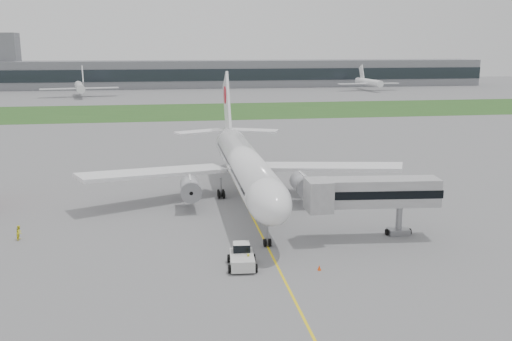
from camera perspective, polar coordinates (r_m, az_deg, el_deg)
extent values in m
plane|color=gray|center=(79.92, -0.73, -3.92)|extent=(600.00, 600.00, 0.00)
cube|color=#295620|center=(197.47, -5.71, 5.92)|extent=(600.00, 50.00, 0.02)
cube|color=slate|center=(306.45, -6.94, 9.55)|extent=(320.00, 22.00, 14.00)
cube|color=#1F262C|center=(295.47, -6.86, 9.45)|extent=(320.00, 0.60, 6.00)
cylinder|color=white|center=(82.38, -1.14, 0.60)|extent=(5.00, 38.00, 5.00)
ellipsoid|color=white|center=(63.66, 1.24, -3.01)|extent=(5.00, 11.00, 5.00)
cube|color=black|center=(62.48, 1.40, -2.46)|extent=(3.20, 1.54, 1.14)
cone|color=white|center=(103.72, -2.79, 3.52)|extent=(5.00, 10.53, 6.16)
cube|color=white|center=(83.91, -10.15, -0.22)|extent=(22.13, 13.52, 1.70)
cube|color=white|center=(87.20, 7.18, 0.36)|extent=(22.13, 13.52, 1.70)
cylinder|color=#AAAAAF|center=(79.88, -6.59, -1.79)|extent=(2.70, 5.20, 2.70)
cylinder|color=#AAAAAF|center=(82.02, 4.65, -1.36)|extent=(2.70, 5.20, 2.70)
cube|color=white|center=(104.53, -2.91, 6.41)|extent=(0.45, 10.90, 12.76)
cylinder|color=red|center=(105.32, -2.98, 7.55)|extent=(0.60, 3.20, 3.20)
cube|color=white|center=(105.72, -5.64, 3.87)|extent=(9.54, 6.34, 0.35)
cube|color=white|center=(106.74, -0.26, 4.01)|extent=(9.54, 6.34, 0.35)
cylinder|color=gray|center=(65.33, 1.14, -6.31)|extent=(0.24, 0.24, 3.10)
cylinder|color=black|center=(86.11, -3.51, -2.35)|extent=(1.40, 1.10, 1.10)
cylinder|color=black|center=(86.91, 0.70, -2.19)|extent=(1.40, 1.10, 1.10)
cube|color=silver|center=(59.77, -1.40, -8.95)|extent=(2.73, 4.53, 1.16)
cube|color=silver|center=(60.51, -1.48, -7.69)|extent=(1.85, 1.67, 0.97)
cube|color=black|center=(60.50, -1.48, -7.64)|extent=(1.91, 1.73, 0.82)
cylinder|color=black|center=(61.20, -2.72, -8.77)|extent=(0.40, 0.90, 0.87)
cylinder|color=black|center=(61.33, -0.25, -8.71)|extent=(0.40, 0.90, 0.87)
cylinder|color=black|center=(58.50, -2.62, -9.81)|extent=(0.40, 0.90, 0.87)
cylinder|color=black|center=(58.64, -0.02, -9.74)|extent=(0.40, 0.90, 0.87)
cube|color=#B3B3B6|center=(68.78, 11.85, -2.11)|extent=(15.23, 4.54, 3.22)
cube|color=black|center=(68.78, 11.85, -2.11)|extent=(15.46, 4.67, 0.96)
cube|color=#B3B3B6|center=(66.24, 6.27, -2.48)|extent=(2.79, 3.64, 3.64)
cylinder|color=gray|center=(71.15, 14.11, -4.70)|extent=(0.75, 0.75, 4.07)
cube|color=gray|center=(71.65, 14.04, -5.97)|extent=(2.70, 1.72, 0.75)
cylinder|color=black|center=(71.24, 12.96, -6.02)|extent=(0.39, 0.78, 0.75)
cylinder|color=black|center=(72.08, 15.10, -5.92)|extent=(0.39, 0.78, 0.75)
cone|color=#FF4C0D|center=(59.54, -0.22, -9.57)|extent=(0.38, 0.38, 0.52)
cone|color=#FF4C0D|center=(59.54, 6.35, -9.63)|extent=(0.40, 0.40, 0.55)
imported|color=yellow|center=(59.41, -0.80, -9.04)|extent=(0.68, 0.55, 1.62)
imported|color=#FCF52A|center=(73.28, -22.59, -5.75)|extent=(0.80, 0.96, 1.76)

